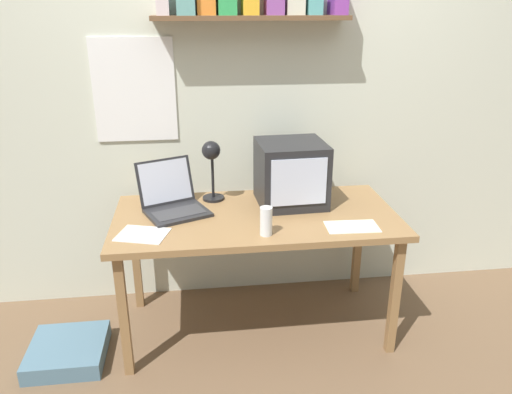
% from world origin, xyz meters
% --- Properties ---
extents(ground_plane, '(12.00, 12.00, 0.00)m').
position_xyz_m(ground_plane, '(0.00, 0.00, 0.00)').
color(ground_plane, brown).
extents(back_wall, '(5.60, 0.24, 2.60)m').
position_xyz_m(back_wall, '(-0.00, 0.48, 1.31)').
color(back_wall, beige).
rests_on(back_wall, ground_plane).
extents(corner_desk, '(1.52, 0.75, 0.72)m').
position_xyz_m(corner_desk, '(0.00, 0.00, 0.66)').
color(corner_desk, olive).
rests_on(corner_desk, ground_plane).
extents(crt_monitor, '(0.38, 0.37, 0.35)m').
position_xyz_m(crt_monitor, '(0.21, 0.14, 0.90)').
color(crt_monitor, '#232326').
rests_on(crt_monitor, corner_desk).
extents(laptop, '(0.42, 0.43, 0.26)m').
position_xyz_m(laptop, '(-0.45, 0.12, 0.79)').
color(laptop, '#232326').
rests_on(laptop, corner_desk).
extents(desk_lamp, '(0.12, 0.17, 0.36)m').
position_xyz_m(desk_lamp, '(-0.22, 0.20, 0.97)').
color(desk_lamp, black).
rests_on(desk_lamp, corner_desk).
extents(juice_glass, '(0.06, 0.06, 0.14)m').
position_xyz_m(juice_glass, '(0.02, -0.26, 0.79)').
color(juice_glass, white).
rests_on(juice_glass, corner_desk).
extents(open_notebook, '(0.27, 0.17, 0.00)m').
position_xyz_m(open_notebook, '(0.46, -0.23, 0.72)').
color(open_notebook, silver).
rests_on(open_notebook, corner_desk).
extents(loose_paper_near_monitor, '(0.28, 0.25, 0.00)m').
position_xyz_m(loose_paper_near_monitor, '(-0.59, -0.18, 0.72)').
color(loose_paper_near_monitor, silver).
rests_on(loose_paper_near_monitor, corner_desk).
extents(floor_cushion, '(0.39, 0.39, 0.09)m').
position_xyz_m(floor_cushion, '(-1.03, -0.16, 0.05)').
color(floor_cushion, slate).
rests_on(floor_cushion, ground_plane).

